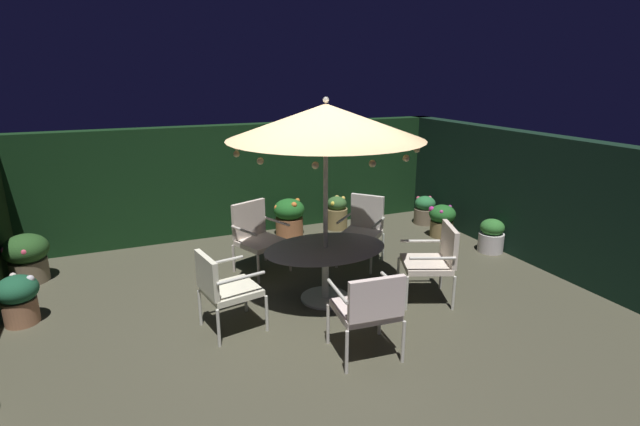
{
  "coord_description": "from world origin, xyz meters",
  "views": [
    {
      "loc": [
        -1.95,
        -4.96,
        2.79
      ],
      "look_at": [
        0.26,
        0.24,
        1.11
      ],
      "focal_mm": 26.43,
      "sensor_mm": 36.0,
      "label": 1
    }
  ],
  "objects_px": {
    "patio_umbrella": "(326,122)",
    "patio_chair_east": "(363,226)",
    "patio_dining_table": "(325,259)",
    "patio_chair_northeast": "(435,257)",
    "potted_plant_left_far": "(18,297)",
    "potted_plant_left_near": "(289,216)",
    "potted_plant_front_corner": "(425,210)",
    "potted_plant_back_left": "(442,220)",
    "potted_plant_back_right": "(337,213)",
    "potted_plant_right_near": "(27,256)",
    "patio_chair_south": "(223,286)",
    "patio_chair_north": "(369,307)",
    "patio_chair_southeast": "(256,233)",
    "potted_plant_right_far": "(491,235)"
  },
  "relations": [
    {
      "from": "patio_umbrella",
      "to": "patio_chair_east",
      "type": "xyz_separation_m",
      "value": [
        1.03,
        0.92,
        -1.66
      ]
    },
    {
      "from": "patio_dining_table",
      "to": "patio_chair_east",
      "type": "distance_m",
      "value": 1.38
    },
    {
      "from": "patio_chair_northeast",
      "to": "patio_chair_east",
      "type": "distance_m",
      "value": 1.46
    },
    {
      "from": "patio_umbrella",
      "to": "potted_plant_left_far",
      "type": "bearing_deg",
      "value": 166.68
    },
    {
      "from": "potted_plant_left_near",
      "to": "potted_plant_front_corner",
      "type": "xyz_separation_m",
      "value": [
        2.62,
        -0.38,
        -0.08
      ]
    },
    {
      "from": "patio_chair_northeast",
      "to": "potted_plant_left_near",
      "type": "distance_m",
      "value": 3.19
    },
    {
      "from": "patio_dining_table",
      "to": "potted_plant_back_left",
      "type": "xyz_separation_m",
      "value": [
        2.86,
        1.41,
        -0.24
      ]
    },
    {
      "from": "potted_plant_back_right",
      "to": "potted_plant_right_near",
      "type": "xyz_separation_m",
      "value": [
        -4.91,
        -0.44,
        0.07
      ]
    },
    {
      "from": "patio_chair_south",
      "to": "potted_plant_front_corner",
      "type": "height_order",
      "value": "patio_chair_south"
    },
    {
      "from": "patio_umbrella",
      "to": "patio_chair_north",
      "type": "bearing_deg",
      "value": -95.19
    },
    {
      "from": "patio_chair_east",
      "to": "patio_umbrella",
      "type": "bearing_deg",
      "value": -138.21
    },
    {
      "from": "patio_chair_north",
      "to": "potted_plant_front_corner",
      "type": "bearing_deg",
      "value": 48.13
    },
    {
      "from": "patio_dining_table",
      "to": "patio_chair_southeast",
      "type": "xyz_separation_m",
      "value": [
        -0.54,
        1.27,
        0.01
      ]
    },
    {
      "from": "potted_plant_back_left",
      "to": "patio_chair_southeast",
      "type": "bearing_deg",
      "value": -177.61
    },
    {
      "from": "patio_chair_east",
      "to": "potted_plant_back_right",
      "type": "relative_size",
      "value": 1.68
    },
    {
      "from": "patio_dining_table",
      "to": "potted_plant_right_far",
      "type": "height_order",
      "value": "patio_dining_table"
    },
    {
      "from": "patio_umbrella",
      "to": "potted_plant_front_corner",
      "type": "height_order",
      "value": "patio_umbrella"
    },
    {
      "from": "patio_umbrella",
      "to": "patio_chair_northeast",
      "type": "bearing_deg",
      "value": -22.48
    },
    {
      "from": "patio_chair_north",
      "to": "potted_plant_left_near",
      "type": "distance_m",
      "value": 3.94
    },
    {
      "from": "patio_umbrella",
      "to": "patio_chair_south",
      "type": "height_order",
      "value": "patio_umbrella"
    },
    {
      "from": "patio_umbrella",
      "to": "potted_plant_back_right",
      "type": "height_order",
      "value": "patio_umbrella"
    },
    {
      "from": "patio_dining_table",
      "to": "potted_plant_right_near",
      "type": "bearing_deg",
      "value": 149.41
    },
    {
      "from": "patio_chair_northeast",
      "to": "potted_plant_right_far",
      "type": "height_order",
      "value": "patio_chair_northeast"
    },
    {
      "from": "patio_chair_north",
      "to": "potted_plant_back_right",
      "type": "bearing_deg",
      "value": 69.38
    },
    {
      "from": "patio_chair_north",
      "to": "potted_plant_left_far",
      "type": "height_order",
      "value": "patio_chair_north"
    },
    {
      "from": "patio_chair_northeast",
      "to": "potted_plant_right_near",
      "type": "relative_size",
      "value": 1.44
    },
    {
      "from": "patio_chair_southeast",
      "to": "potted_plant_front_corner",
      "type": "xyz_separation_m",
      "value": [
        3.56,
        0.89,
        -0.29
      ]
    },
    {
      "from": "potted_plant_left_near",
      "to": "patio_chair_south",
      "type": "bearing_deg",
      "value": -122.01
    },
    {
      "from": "patio_chair_southeast",
      "to": "potted_plant_right_far",
      "type": "height_order",
      "value": "patio_chair_southeast"
    },
    {
      "from": "potted_plant_back_right",
      "to": "potted_plant_right_far",
      "type": "bearing_deg",
      "value": -48.8
    },
    {
      "from": "patio_dining_table",
      "to": "potted_plant_back_right",
      "type": "height_order",
      "value": "patio_dining_table"
    },
    {
      "from": "patio_umbrella",
      "to": "patio_chair_north",
      "type": "distance_m",
      "value": 2.16
    },
    {
      "from": "potted_plant_back_left",
      "to": "potted_plant_left_far",
      "type": "height_order",
      "value": "potted_plant_left_far"
    },
    {
      "from": "potted_plant_back_left",
      "to": "patio_chair_east",
      "type": "bearing_deg",
      "value": -164.87
    },
    {
      "from": "patio_dining_table",
      "to": "potted_plant_right_far",
      "type": "relative_size",
      "value": 2.86
    },
    {
      "from": "patio_chair_south",
      "to": "patio_chair_southeast",
      "type": "bearing_deg",
      "value": 62.32
    },
    {
      "from": "patio_chair_north",
      "to": "potted_plant_front_corner",
      "type": "height_order",
      "value": "patio_chair_north"
    },
    {
      "from": "patio_chair_east",
      "to": "potted_plant_right_far",
      "type": "relative_size",
      "value": 1.88
    },
    {
      "from": "patio_chair_north",
      "to": "potted_plant_front_corner",
      "type": "xyz_separation_m",
      "value": [
        3.15,
        3.51,
        -0.31
      ]
    },
    {
      "from": "potted_plant_right_far",
      "to": "patio_chair_south",
      "type": "bearing_deg",
      "value": -170.42
    },
    {
      "from": "patio_chair_northeast",
      "to": "potted_plant_back_left",
      "type": "bearing_deg",
      "value": 50.55
    },
    {
      "from": "patio_chair_northeast",
      "to": "potted_plant_back_right",
      "type": "height_order",
      "value": "patio_chair_northeast"
    },
    {
      "from": "patio_umbrella",
      "to": "potted_plant_left_far",
      "type": "height_order",
      "value": "patio_umbrella"
    },
    {
      "from": "patio_chair_southeast",
      "to": "potted_plant_back_right",
      "type": "bearing_deg",
      "value": 34.13
    },
    {
      "from": "patio_chair_north",
      "to": "patio_chair_southeast",
      "type": "relative_size",
      "value": 0.95
    },
    {
      "from": "patio_dining_table",
      "to": "patio_umbrella",
      "type": "distance_m",
      "value": 1.69
    },
    {
      "from": "patio_chair_north",
      "to": "potted_plant_left_near",
      "type": "bearing_deg",
      "value": 82.18
    },
    {
      "from": "potted_plant_front_corner",
      "to": "potted_plant_right_near",
      "type": "distance_m",
      "value": 6.59
    },
    {
      "from": "patio_chair_south",
      "to": "potted_plant_back_right",
      "type": "distance_m",
      "value": 3.9
    },
    {
      "from": "patio_chair_southeast",
      "to": "potted_plant_left_near",
      "type": "height_order",
      "value": "patio_chair_southeast"
    }
  ]
}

